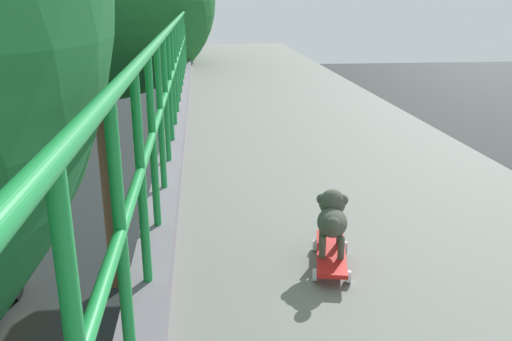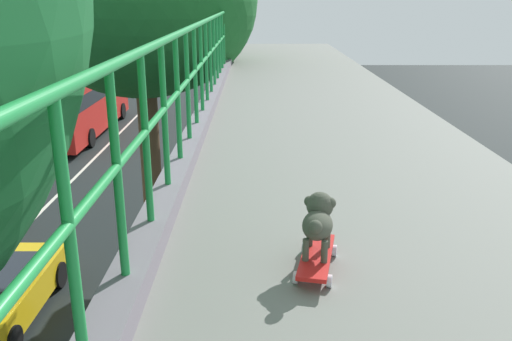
# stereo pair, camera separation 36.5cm
# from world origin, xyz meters

# --- Properties ---
(city_bus) EXTENTS (2.73, 10.57, 3.37)m
(city_bus) POSITION_xyz_m (-9.10, 29.04, 1.90)
(city_bus) COLOR red
(city_bus) RESTS_ON ground
(roadside_tree_far) EXTENTS (5.33, 5.33, 9.25)m
(roadside_tree_far) POSITION_xyz_m (-2.23, 13.06, 7.02)
(roadside_tree_far) COLOR brown
(roadside_tree_far) RESTS_ON ground
(toy_skateboard) EXTENTS (0.29, 0.57, 0.09)m
(toy_skateboard) POSITION_xyz_m (0.73, 2.99, 5.79)
(toy_skateboard) COLOR red
(toy_skateboard) RESTS_ON overpass_deck
(small_dog) EXTENTS (0.22, 0.37, 0.32)m
(small_dog) POSITION_xyz_m (0.74, 3.03, 6.01)
(small_dog) COLOR #474B3E
(small_dog) RESTS_ON toy_skateboard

